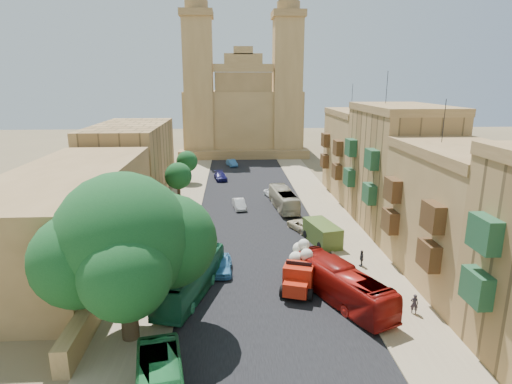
{
  "coord_description": "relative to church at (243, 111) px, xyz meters",
  "views": [
    {
      "loc": [
        -2.74,
        -21.17,
        16.36
      ],
      "look_at": [
        0.0,
        26.0,
        4.0
      ],
      "focal_mm": 30.0,
      "sensor_mm": 36.0,
      "label": 1
    }
  ],
  "objects": [
    {
      "name": "car_blue_a",
      "position": [
        -3.69,
        -65.05,
        -8.82
      ],
      "size": [
        1.65,
        4.09,
        1.39
      ],
      "primitive_type": "imported",
      "rotation": [
        0.0,
        0.0,
        -0.0
      ],
      "color": "#4290C6",
      "rests_on": "ground"
    },
    {
      "name": "road_surface",
      "position": [
        0.0,
        -48.61,
        -9.51
      ],
      "size": [
        14.0,
        140.0,
        0.01
      ],
      "primitive_type": "cube",
      "color": "black",
      "rests_on": "ground"
    },
    {
      "name": "west_building_mid",
      "position": [
        -18.0,
        -34.61,
        -4.52
      ],
      "size": [
        10.0,
        22.0,
        10.0
      ],
      "primitive_type": "cube",
      "color": "#A37E4A",
      "rests_on": "ground"
    },
    {
      "name": "pedestrian_a",
      "position": [
        10.28,
        -72.74,
        -8.76
      ],
      "size": [
        0.64,
        0.52,
        1.51
      ],
      "primitive_type": "imported",
      "rotation": [
        0.0,
        0.0,
        2.81
      ],
      "color": "#262028",
      "rests_on": "ground"
    },
    {
      "name": "sidewalk_west",
      "position": [
        -9.5,
        -48.61,
        -9.51
      ],
      "size": [
        5.0,
        140.0,
        0.01
      ],
      "primitive_type": "cube",
      "color": "#8F7D5E",
      "rests_on": "ground"
    },
    {
      "name": "townhouse_c",
      "position": [
        15.95,
        -53.61,
        -2.61
      ],
      "size": [
        9.0,
        14.0,
        17.4
      ],
      "color": "#A37E4A",
      "rests_on": "ground"
    },
    {
      "name": "ground",
      "position": [
        0.0,
        -78.61,
        -9.52
      ],
      "size": [
        260.0,
        260.0,
        0.0
      ],
      "primitive_type": "plane",
      "color": "brown"
    },
    {
      "name": "kerb_east",
      "position": [
        7.0,
        -48.61,
        -9.46
      ],
      "size": [
        0.25,
        140.0,
        0.12
      ],
      "primitive_type": "cube",
      "color": "#8F7D5E",
      "rests_on": "ground"
    },
    {
      "name": "car_white_a",
      "position": [
        -1.81,
        -45.9,
        -8.87
      ],
      "size": [
        1.91,
        4.07,
        1.29
      ],
      "primitive_type": "imported",
      "rotation": [
        0.0,
        0.0,
        0.14
      ],
      "color": "#BEBEBE",
      "rests_on": "ground"
    },
    {
      "name": "church",
      "position": [
        0.0,
        0.0,
        0.0
      ],
      "size": [
        28.0,
        22.5,
        36.3
      ],
      "color": "#997645",
      "rests_on": "ground"
    },
    {
      "name": "kerb_west",
      "position": [
        -7.0,
        -48.61,
        -9.46
      ],
      "size": [
        0.25,
        140.0,
        0.12
      ],
      "primitive_type": "cube",
      "color": "#8F7D5E",
      "rests_on": "ground"
    },
    {
      "name": "car_dkblue",
      "position": [
        -4.65,
        -28.98,
        -8.85
      ],
      "size": [
        2.59,
        4.82,
        1.33
      ],
      "primitive_type": "imported",
      "rotation": [
        0.0,
        0.0,
        0.17
      ],
      "color": "#100F44",
      "rests_on": "ground"
    },
    {
      "name": "car_blue_b",
      "position": [
        -2.69,
        -17.05,
        -8.85
      ],
      "size": [
        2.43,
        4.25,
        1.32
      ],
      "primitive_type": "imported",
      "rotation": [
        0.0,
        0.0,
        0.27
      ],
      "color": "#336697",
      "rests_on": "ground"
    },
    {
      "name": "west_wall",
      "position": [
        -12.5,
        -58.61,
        -8.62
      ],
      "size": [
        1.0,
        40.0,
        1.8
      ],
      "primitive_type": "cube",
      "color": "#997645",
      "rests_on": "ground"
    },
    {
      "name": "townhouse_b",
      "position": [
        15.95,
        -67.61,
        -3.86
      ],
      "size": [
        9.0,
        14.0,
        14.9
      ],
      "color": "#997645",
      "rests_on": "ground"
    },
    {
      "name": "street_tree_d",
      "position": [
        -10.0,
        -30.61,
        -5.97
      ],
      "size": [
        3.45,
        3.45,
        5.3
      ],
      "color": "#382C1C",
      "rests_on": "ground"
    },
    {
      "name": "ficus_tree",
      "position": [
        -9.4,
        -74.61,
        -2.97
      ],
      "size": [
        11.07,
        10.18,
        11.07
      ],
      "color": "#382C1C",
      "rests_on": "ground"
    },
    {
      "name": "bus_red_east",
      "position": [
        5.38,
        -70.68,
        -8.08
      ],
      "size": [
        6.4,
        10.39,
        2.87
      ],
      "primitive_type": "imported",
      "rotation": [
        0.0,
        0.0,
        3.56
      ],
      "color": "maroon",
      "rests_on": "ground"
    },
    {
      "name": "street_tree_c",
      "position": [
        -10.0,
        -42.61,
        -5.73
      ],
      "size": [
        3.67,
        3.67,
        5.64
      ],
      "color": "#382C1C",
      "rests_on": "ground"
    },
    {
      "name": "bus_cream_east",
      "position": [
        4.0,
        -46.18,
        -8.2
      ],
      "size": [
        3.11,
        9.59,
        2.62
      ],
      "primitive_type": "imported",
      "rotation": [
        0.0,
        0.0,
        3.24
      ],
      "color": "#BCB296",
      "rests_on": "ground"
    },
    {
      "name": "street_tree_a",
      "position": [
        -10.0,
        -66.61,
        -5.92
      ],
      "size": [
        3.49,
        3.49,
        5.36
      ],
      "color": "#382C1C",
      "rests_on": "ground"
    },
    {
      "name": "west_building_low",
      "position": [
        -18.0,
        -60.61,
        -5.32
      ],
      "size": [
        10.0,
        28.0,
        8.4
      ],
      "primitive_type": "cube",
      "color": "olive",
      "rests_on": "ground"
    },
    {
      "name": "street_tree_b",
      "position": [
        -10.0,
        -54.61,
        -6.25
      ],
      "size": [
        3.18,
        3.18,
        4.89
      ],
      "color": "#382C1C",
      "rests_on": "ground"
    },
    {
      "name": "red_truck",
      "position": [
        2.83,
        -67.91,
        -7.9
      ],
      "size": [
        4.17,
        6.67,
        3.68
      ],
      "color": "red",
      "rests_on": "ground"
    },
    {
      "name": "pedestrian_c",
      "position": [
        8.87,
        -64.53,
        -8.74
      ],
      "size": [
        0.41,
        0.92,
        1.54
      ],
      "primitive_type": "imported",
      "rotation": [
        0.0,
        0.0,
        4.68
      ],
      "color": "#35363B",
      "rests_on": "ground"
    },
    {
      "name": "bus_green_north",
      "position": [
        -6.05,
        -68.98,
        -8.1
      ],
      "size": [
        5.08,
        10.39,
        2.82
      ],
      "primitive_type": "imported",
      "rotation": [
        0.0,
        0.0,
        -0.28
      ],
      "color": "#1D6842",
      "rests_on": "ground"
    },
    {
      "name": "car_white_b",
      "position": [
        3.07,
        -40.36,
        -8.81
      ],
      "size": [
        2.64,
        4.42,
        1.41
      ],
      "primitive_type": "imported",
      "rotation": [
        0.0,
        0.0,
        3.39
      ],
      "color": "white",
      "rests_on": "ground"
    },
    {
      "name": "sidewalk_east",
      "position": [
        9.5,
        -48.61,
        -9.51
      ],
      "size": [
        5.0,
        140.0,
        0.01
      ],
      "primitive_type": "cube",
      "color": "#8F7D5E",
      "rests_on": "ground"
    },
    {
      "name": "olive_pickup",
      "position": [
        6.5,
        -58.61,
        -8.47
      ],
      "size": [
        3.37,
        5.54,
        2.13
      ],
      "color": "#425821",
      "rests_on": "ground"
    },
    {
      "name": "townhouse_d",
      "position": [
        15.95,
        -39.61,
        -3.36
      ],
      "size": [
        9.0,
        14.0,
        15.9
      ],
      "color": "#997645",
      "rests_on": "ground"
    },
    {
      "name": "car_cream",
      "position": [
        5.0,
        -54.5,
        -8.93
      ],
      "size": [
        3.38,
        4.66,
        1.18
      ],
      "primitive_type": "imported",
      "rotation": [
        0.0,
        0.0,
        3.52
      ],
      "color": "beige",
      "rests_on": "ground"
    }
  ]
}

